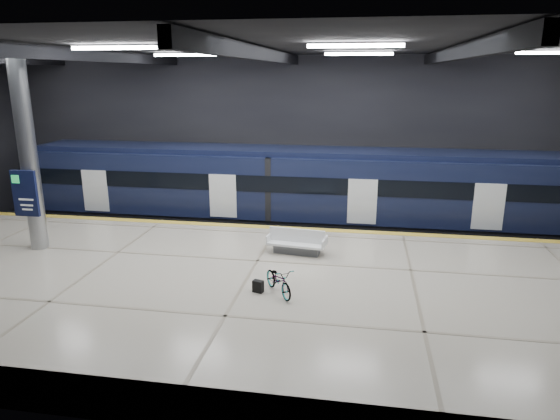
# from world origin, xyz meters

# --- Properties ---
(ground) EXTENTS (30.00, 30.00, 0.00)m
(ground) POSITION_xyz_m (0.00, 0.00, 0.00)
(ground) COLOR black
(ground) RESTS_ON ground
(room_shell) EXTENTS (30.10, 16.10, 8.05)m
(room_shell) POSITION_xyz_m (-0.00, 0.00, 5.72)
(room_shell) COLOR black
(room_shell) RESTS_ON ground
(platform) EXTENTS (30.00, 11.00, 1.10)m
(platform) POSITION_xyz_m (0.00, -2.50, 0.55)
(platform) COLOR beige
(platform) RESTS_ON ground
(safety_strip) EXTENTS (30.00, 0.40, 0.01)m
(safety_strip) POSITION_xyz_m (0.00, 2.75, 1.11)
(safety_strip) COLOR gold
(safety_strip) RESTS_ON platform
(rails) EXTENTS (30.00, 1.52, 0.16)m
(rails) POSITION_xyz_m (0.00, 5.50, 0.08)
(rails) COLOR gray
(rails) RESTS_ON ground
(train) EXTENTS (29.40, 2.84, 3.79)m
(train) POSITION_xyz_m (2.18, 5.50, 2.06)
(train) COLOR black
(train) RESTS_ON ground
(bench) EXTENTS (2.11, 1.08, 0.89)m
(bench) POSITION_xyz_m (1.20, -0.06, 1.41)
(bench) COLOR #595B60
(bench) RESTS_ON platform
(bicycle) EXTENTS (1.33, 1.58, 0.81)m
(bicycle) POSITION_xyz_m (1.14, -3.42, 1.51)
(bicycle) COLOR #99999E
(bicycle) RESTS_ON platform
(pannier_bag) EXTENTS (0.34, 0.26, 0.35)m
(pannier_bag) POSITION_xyz_m (0.54, -3.42, 1.28)
(pannier_bag) COLOR black
(pannier_bag) RESTS_ON platform
(info_column) EXTENTS (0.90, 0.78, 6.90)m
(info_column) POSITION_xyz_m (-8.00, -1.03, 4.46)
(info_column) COLOR #9EA0A5
(info_column) RESTS_ON platform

